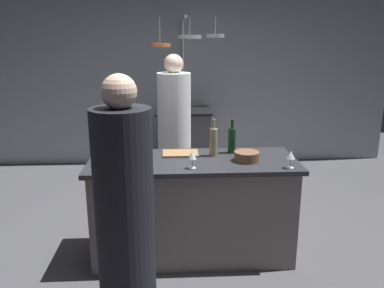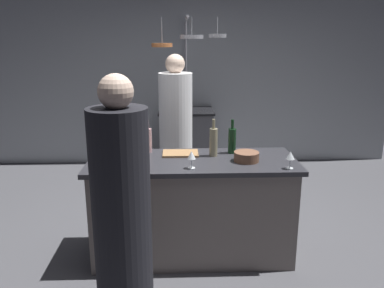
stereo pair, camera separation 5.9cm
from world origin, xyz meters
name	(u,v)px [view 1 (the left image)]	position (x,y,z in m)	size (l,w,h in m)	color
ground_plane	(193,253)	(0.00, 0.00, 0.00)	(9.00, 9.00, 0.00)	#4C4C51
back_wall	(182,79)	(0.00, 2.85, 1.30)	(6.40, 0.16, 2.60)	#9EA3A8
kitchen_island	(193,207)	(0.00, 0.00, 0.45)	(1.80, 0.72, 0.90)	slate
stove_range	(184,139)	(0.00, 2.45, 0.45)	(0.80, 0.64, 0.89)	#47474C
chef	(174,139)	(-0.15, 1.06, 0.81)	(0.37, 0.37, 1.75)	white
bar_stool_left	(123,254)	(-0.55, -0.62, 0.38)	(0.28, 0.28, 0.68)	#4C4C51
guest_left	(125,223)	(-0.48, -0.99, 0.80)	(0.37, 0.37, 1.73)	black
overhead_pot_rack	(185,56)	(0.00, 1.94, 1.69)	(0.88, 1.34, 2.17)	gray
cutting_board	(180,153)	(-0.10, 0.17, 0.91)	(0.32, 0.22, 0.02)	#997047
pepper_mill	(139,148)	(-0.47, 0.03, 1.01)	(0.05, 0.05, 0.21)	#382319
wine_bottle_rose	(148,140)	(-0.40, 0.25, 1.02)	(0.07, 0.07, 0.30)	#B78C8E
wine_bottle_red	(232,140)	(0.37, 0.19, 1.02)	(0.07, 0.07, 0.31)	#143319
wine_bottle_white	(214,142)	(0.19, 0.11, 1.03)	(0.07, 0.07, 0.33)	gray
wine_glass_near_left_guest	(192,156)	(-0.02, -0.23, 1.01)	(0.07, 0.07, 0.15)	silver
wine_glass_by_chef	(291,156)	(0.77, -0.27, 1.01)	(0.07, 0.07, 0.15)	silver
mixing_bowl_wooden	(247,156)	(0.46, -0.06, 0.94)	(0.21, 0.21, 0.08)	brown
mixing_bowl_blue	(122,156)	(-0.61, 0.00, 0.94)	(0.16, 0.16, 0.08)	#334C6B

